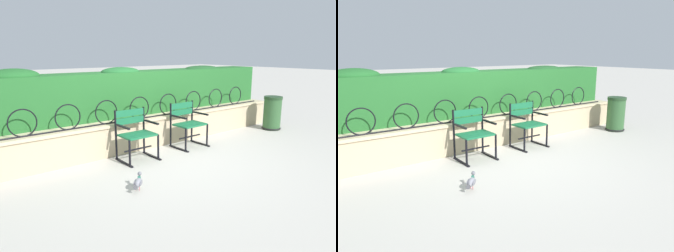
# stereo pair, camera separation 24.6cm
# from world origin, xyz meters

# --- Properties ---
(ground_plane) EXTENTS (60.00, 60.00, 0.00)m
(ground_plane) POSITION_xyz_m (0.00, 0.00, 0.00)
(ground_plane) COLOR #BCB7AD
(stone_wall) EXTENTS (7.13, 0.41, 0.58)m
(stone_wall) POSITION_xyz_m (0.00, 0.89, 0.29)
(stone_wall) COLOR tan
(stone_wall) RESTS_ON ground
(iron_arch_fence) EXTENTS (6.59, 0.02, 0.42)m
(iron_arch_fence) POSITION_xyz_m (-0.12, 0.81, 0.77)
(iron_arch_fence) COLOR black
(iron_arch_fence) RESTS_ON stone_wall
(hedge_row) EXTENTS (6.99, 0.65, 0.96)m
(hedge_row) POSITION_xyz_m (-0.03, 1.39, 1.02)
(hedge_row) COLOR #236028
(hedge_row) RESTS_ON stone_wall
(park_chair_left) EXTENTS (0.60, 0.52, 0.85)m
(park_chair_left) POSITION_xyz_m (-0.51, 0.39, 0.46)
(park_chair_left) COLOR #19663D
(park_chair_left) RESTS_ON ground
(park_chair_right) EXTENTS (0.61, 0.53, 0.85)m
(park_chair_right) POSITION_xyz_m (0.70, 0.42, 0.46)
(park_chair_right) COLOR #19663D
(park_chair_right) RESTS_ON ground
(pigeon_near_chairs) EXTENTS (0.24, 0.23, 0.22)m
(pigeon_near_chairs) POSITION_xyz_m (-1.17, -0.69, 0.11)
(pigeon_near_chairs) COLOR gray
(pigeon_near_chairs) RESTS_ON ground
(trash_bin) EXTENTS (0.44, 0.44, 0.78)m
(trash_bin) POSITION_xyz_m (3.17, 0.19, 0.37)
(trash_bin) COLOR #2D562D
(trash_bin) RESTS_ON ground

